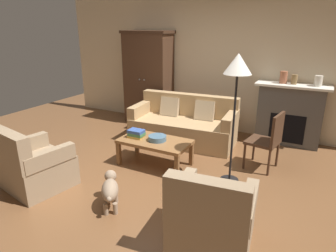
# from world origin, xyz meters

# --- Properties ---
(ground_plane) EXTENTS (9.60, 9.60, 0.00)m
(ground_plane) POSITION_xyz_m (0.00, 0.00, 0.00)
(ground_plane) COLOR brown
(back_wall) EXTENTS (7.20, 0.10, 2.80)m
(back_wall) POSITION_xyz_m (0.00, 2.55, 1.40)
(back_wall) COLOR beige
(back_wall) RESTS_ON ground
(fireplace) EXTENTS (1.26, 0.48, 1.12)m
(fireplace) POSITION_xyz_m (1.55, 2.30, 0.57)
(fireplace) COLOR #4C4947
(fireplace) RESTS_ON ground
(armoire) EXTENTS (1.06, 0.57, 2.00)m
(armoire) POSITION_xyz_m (-1.40, 2.22, 1.00)
(armoire) COLOR #472D1E
(armoire) RESTS_ON ground
(couch) EXTENTS (1.98, 0.99, 0.86)m
(couch) POSITION_xyz_m (-0.19, 1.49, 0.32)
(couch) COLOR tan
(couch) RESTS_ON ground
(coffee_table) EXTENTS (1.10, 0.60, 0.42)m
(coffee_table) POSITION_xyz_m (-0.17, 0.37, 0.37)
(coffee_table) COLOR olive
(coffee_table) RESTS_ON ground
(fruit_bowl) EXTENTS (0.28, 0.28, 0.08)m
(fruit_bowl) POSITION_xyz_m (-0.13, 0.37, 0.46)
(fruit_bowl) COLOR slate
(fruit_bowl) RESTS_ON coffee_table
(book_stack) EXTENTS (0.25, 0.18, 0.13)m
(book_stack) POSITION_xyz_m (-0.49, 0.32, 0.48)
(book_stack) COLOR gold
(book_stack) RESTS_ON coffee_table
(mantel_vase_terracotta) EXTENTS (0.13, 0.13, 0.21)m
(mantel_vase_terracotta) POSITION_xyz_m (1.37, 2.28, 1.23)
(mantel_vase_terracotta) COLOR #A86042
(mantel_vase_terracotta) RESTS_ON fireplace
(mantel_vase_bronze) EXTENTS (0.10, 0.10, 0.17)m
(mantel_vase_bronze) POSITION_xyz_m (1.55, 2.28, 1.20)
(mantel_vase_bronze) COLOR olive
(mantel_vase_bronze) RESTS_ON fireplace
(mantel_vase_cream) EXTENTS (0.13, 0.13, 0.18)m
(mantel_vase_cream) POSITION_xyz_m (1.93, 2.28, 1.21)
(mantel_vase_cream) COLOR beige
(mantel_vase_cream) RESTS_ON fireplace
(armchair_near_left) EXTENTS (0.89, 0.89, 0.88)m
(armchair_near_left) POSITION_xyz_m (-1.26, -0.99, 0.32)
(armchair_near_left) COLOR #997F60
(armchair_near_left) RESTS_ON ground
(armchair_near_right) EXTENTS (0.85, 0.85, 0.88)m
(armchair_near_right) POSITION_xyz_m (1.23, -0.95, 0.32)
(armchair_near_right) COLOR #997F60
(armchair_near_right) RESTS_ON ground
(side_chair_wooden) EXTENTS (0.51, 0.51, 0.90)m
(side_chair_wooden) POSITION_xyz_m (1.41, 1.03, 0.51)
(side_chair_wooden) COLOR #472D1E
(side_chair_wooden) RESTS_ON ground
(floor_lamp) EXTENTS (0.36, 0.36, 1.78)m
(floor_lamp) POSITION_xyz_m (1.02, 0.41, 1.55)
(floor_lamp) COLOR black
(floor_lamp) RESTS_ON ground
(dog) EXTENTS (0.41, 0.49, 0.39)m
(dog) POSITION_xyz_m (-0.07, -0.88, 0.25)
(dog) COLOR gray
(dog) RESTS_ON ground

